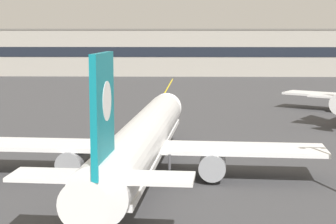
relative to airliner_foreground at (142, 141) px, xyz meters
The scene contains 4 objects.
taxiway_centreline 15.24m from the airliner_foreground, 96.93° to the left, with size 0.30×180.00×0.01m, color yellow.
airliner_foreground is the anchor object (origin of this frame).
safety_cone_by_nose_gear 15.76m from the airliner_foreground, 85.16° to the left, with size 0.44×0.44×0.55m.
terminal_building 118.27m from the airliner_foreground, 85.83° to the left, with size 159.90×12.40×13.60m.
Camera 1 is at (5.23, -33.44, 12.91)m, focal length 60.45 mm.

